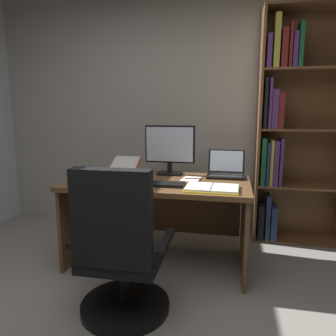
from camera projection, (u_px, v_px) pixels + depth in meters
name	position (u px, v px, depth m)	size (l,w,h in m)	color
wall_back	(182.00, 112.00, 3.52)	(4.84, 0.12, 2.62)	#B2ADA3
desk	(160.00, 201.00, 2.79)	(1.54, 0.81, 0.74)	brown
bookshelf	(290.00, 130.00, 3.11)	(0.86, 0.32, 2.30)	brown
office_chair	(120.00, 256.00, 1.98)	(0.61, 0.60, 1.01)	black
monitor	(170.00, 150.00, 2.90)	(0.47, 0.16, 0.46)	black
laptop	(226.00, 171.00, 2.84)	(0.33, 0.30, 0.23)	black
keyboard	(159.00, 184.00, 2.50)	(0.42, 0.15, 0.02)	black
computer_mouse	(123.00, 181.00, 2.56)	(0.06, 0.10, 0.04)	black
reading_stand_with_book	(125.00, 164.00, 3.08)	(0.28, 0.27, 0.14)	black
open_binder	(212.00, 188.00, 2.37)	(0.42, 0.29, 0.02)	yellow
notepad	(191.00, 179.00, 2.70)	(0.15, 0.21, 0.01)	white
pen	(193.00, 178.00, 2.69)	(0.01, 0.01, 0.14)	maroon
coffee_mug	(85.00, 172.00, 2.76)	(0.09, 0.09, 0.11)	#334C7A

